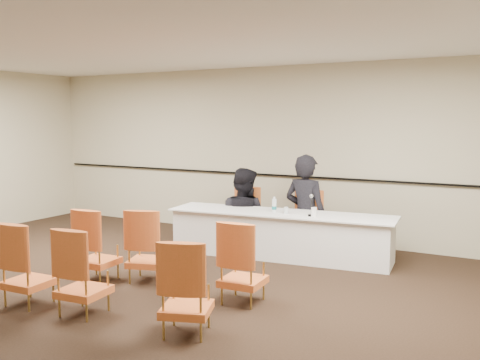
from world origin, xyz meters
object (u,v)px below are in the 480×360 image
object	(u,v)px
aud_chair_front_left	(97,244)
aud_chair_back_left	(28,263)
panelist_main	(306,216)
panelist_second	(243,223)
microphone	(312,206)
drinking_glass	(286,210)
panelist_second_chair	(243,217)
panelist_main_chair	(305,221)
panel_table	(280,235)
aud_chair_front_mid	(148,245)
aud_chair_front_right	(243,262)
aud_chair_back_right	(186,286)
coffee_cup	(314,212)
aud_chair_back_mid	(83,271)
water_bottle	(274,204)

from	to	relation	value
aud_chair_front_left	aud_chair_back_left	xyz separation A→B (m)	(-0.02, -1.05, 0.00)
panelist_main	panelist_second	bearing A→B (deg)	14.34
microphone	drinking_glass	bearing A→B (deg)	154.55
panelist_main	drinking_glass	size ratio (longest dim) A/B	19.64
panelist_second_chair	aud_chair_back_left	xyz separation A→B (m)	(-0.71, -3.70, 0.00)
panelist_main_chair	panel_table	bearing A→B (deg)	-115.15
microphone	aud_chair_front_left	distance (m)	3.03
panelist_main_chair	aud_chair_front_mid	bearing A→B (deg)	-122.01
panel_table	aud_chair_back_left	size ratio (longest dim) A/B	3.60
drinking_glass	aud_chair_front_right	bearing A→B (deg)	-79.45
panelist_main_chair	aud_chair_back_right	xyz separation A→B (m)	(0.27, -3.65, 0.00)
aud_chair_front_mid	aud_chair_front_right	distance (m)	1.47
microphone	drinking_glass	size ratio (longest dim) A/B	3.04
panel_table	panelist_main	size ratio (longest dim) A/B	1.74
panelist_second	aud_chair_back_right	world-z (taller)	panelist_second
aud_chair_front_mid	aud_chair_front_right	world-z (taller)	same
panelist_main	coffee_cup	size ratio (longest dim) A/B	14.89
coffee_cup	aud_chair_front_right	bearing A→B (deg)	-92.31
panelist_second	aud_chair_front_right	world-z (taller)	panelist_second
aud_chair_back_right	aud_chair_back_left	bearing A→B (deg)	164.05
aud_chair_front_mid	aud_chair_back_mid	world-z (taller)	same
aud_chair_front_left	aud_chair_front_mid	xyz separation A→B (m)	(0.58, 0.30, 0.00)
water_bottle	drinking_glass	distance (m)	0.22
panelist_second	microphone	distance (m)	1.55
coffee_cup	water_bottle	bearing A→B (deg)	175.14
aud_chair_front_right	aud_chair_back_left	world-z (taller)	same
panel_table	aud_chair_front_right	bearing A→B (deg)	-83.40
aud_chair_front_mid	panelist_second_chair	bearing A→B (deg)	68.58
drinking_glass	aud_chair_back_right	size ratio (longest dim) A/B	0.11
panelist_main	panelist_main_chair	distance (m)	0.08
aud_chair_front_right	aud_chair_back_mid	xyz separation A→B (m)	(-1.31, -1.15, 0.00)
panelist_main_chair	drinking_glass	distance (m)	0.66
panelist_main	aud_chair_back_mid	xyz separation A→B (m)	(-1.00, -3.75, -0.08)
panelist_second_chair	aud_chair_back_mid	bearing A→B (deg)	-95.89
panelist_second	aud_chair_front_right	size ratio (longest dim) A/B	1.93
aud_chair_back_mid	aud_chair_front_left	bearing A→B (deg)	121.74
panelist_main_chair	panelist_second_chair	xyz separation A→B (m)	(-1.06, -0.13, 0.00)
coffee_cup	aud_chair_front_mid	size ratio (longest dim) A/B	0.14
water_bottle	aud_chair_front_left	distance (m)	2.67
aud_chair_front_left	panelist_main	bearing A→B (deg)	53.49
panelist_second	aud_chair_front_right	xyz separation A→B (m)	(1.37, -2.47, 0.10)
panelist_second_chair	drinking_glass	bearing A→B (deg)	-32.20
drinking_glass	aud_chair_back_mid	xyz separation A→B (m)	(-0.93, -3.15, -0.26)
aud_chair_front_mid	drinking_glass	bearing A→B (deg)	40.77
aud_chair_back_left	panel_table	bearing A→B (deg)	60.38
panel_table	panelist_second	world-z (taller)	panelist_second
panelist_main_chair	coffee_cup	bearing A→B (deg)	-65.29
aud_chair_front_left	aud_chair_back_right	size ratio (longest dim) A/B	1.00
panelist_main	aud_chair_front_mid	world-z (taller)	panelist_main
aud_chair_back_left	water_bottle	bearing A→B (deg)	61.57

